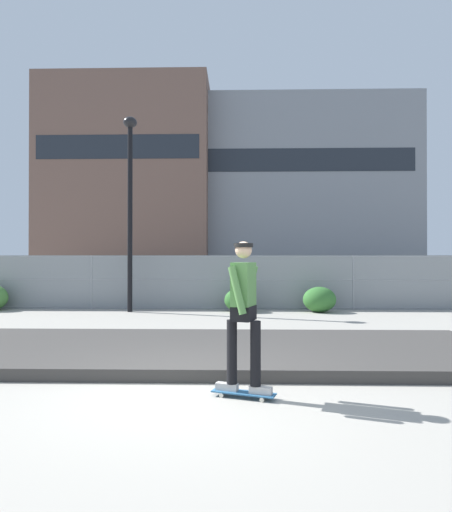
# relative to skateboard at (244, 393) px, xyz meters

# --- Properties ---
(ground_plane) EXTENTS (120.00, 120.00, 0.00)m
(ground_plane) POSITION_rel_skateboard_xyz_m (-0.62, 0.15, -0.06)
(ground_plane) COLOR #9E998E
(gravel_berm) EXTENTS (10.22, 3.64, 0.19)m
(gravel_berm) POSITION_rel_skateboard_xyz_m (-0.62, 2.44, 0.04)
(gravel_berm) COLOR #3D3A38
(gravel_berm) RESTS_ON ground_plane
(skateboard) EXTENTS (0.82, 0.45, 0.07)m
(skateboard) POSITION_rel_skateboard_xyz_m (0.00, 0.00, 0.00)
(skateboard) COLOR #2D608C
(skateboard) RESTS_ON ground_plane
(skater) EXTENTS (0.71, 0.62, 1.87)m
(skater) POSITION_rel_skateboard_xyz_m (-0.00, -0.00, 1.09)
(skater) COLOR #B2ADA8
(skater) RESTS_ON skateboard
(chain_fence) EXTENTS (27.00, 0.06, 1.85)m
(chain_fence) POSITION_rel_skateboard_xyz_m (-0.62, 9.90, 0.88)
(chain_fence) COLOR gray
(chain_fence) RESTS_ON ground_plane
(street_lamp) EXTENTS (0.44, 0.44, 6.38)m
(street_lamp) POSITION_rel_skateboard_xyz_m (-3.59, 9.08, 3.95)
(street_lamp) COLOR black
(street_lamp) RESTS_ON ground_plane
(parked_car_near) EXTENTS (4.49, 2.13, 1.66)m
(parked_car_near) POSITION_rel_skateboard_xyz_m (-3.09, 12.95, 0.78)
(parked_car_near) COLOR #474C54
(parked_car_near) RESTS_ON ground_plane
(parked_car_mid) EXTENTS (4.41, 1.97, 1.66)m
(parked_car_mid) POSITION_rel_skateboard_xyz_m (3.05, 12.83, 0.78)
(parked_car_mid) COLOR navy
(parked_car_mid) RESTS_ON ground_plane
(library_building) EXTENTS (18.42, 12.70, 21.48)m
(library_building) POSITION_rel_skateboard_xyz_m (-12.46, 47.00, 10.68)
(library_building) COLOR brown
(library_building) RESTS_ON ground_plane
(office_block) EXTENTS (30.96, 12.77, 20.00)m
(office_block) POSITION_rel_skateboard_xyz_m (4.68, 49.53, 9.95)
(office_block) COLOR slate
(office_block) RESTS_ON ground_plane
(shrub_center) EXTENTS (1.00, 0.82, 0.77)m
(shrub_center) POSITION_rel_skateboard_xyz_m (-0.00, 9.14, 0.33)
(shrub_center) COLOR #336B2D
(shrub_center) RESTS_ON ground_plane
(shrub_right) EXTENTS (1.07, 0.87, 0.82)m
(shrub_right) POSITION_rel_skateboard_xyz_m (2.58, 9.11, 0.36)
(shrub_right) COLOR #336B2D
(shrub_right) RESTS_ON ground_plane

